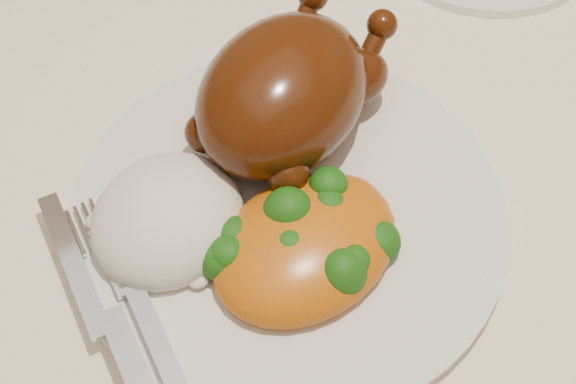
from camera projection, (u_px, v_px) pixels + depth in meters
floor at (317, 380)px, 1.30m from camera, size 4.00×4.00×0.00m
dining_table at (338, 104)px, 0.76m from camera, size 1.60×0.90×0.76m
tablecloth at (342, 48)px, 0.70m from camera, size 1.73×1.03×0.18m
dinner_plate at (288, 214)px, 0.55m from camera, size 0.30×0.30×0.01m
roast_chicken at (286, 91)px, 0.55m from camera, size 0.19×0.16×0.09m
rice_mound at (168, 220)px, 0.53m from camera, size 0.14×0.13×0.06m
mac_and_cheese at (307, 241)px, 0.52m from camera, size 0.15×0.12×0.05m
cutlery at (123, 319)px, 0.49m from camera, size 0.04×0.18×0.01m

